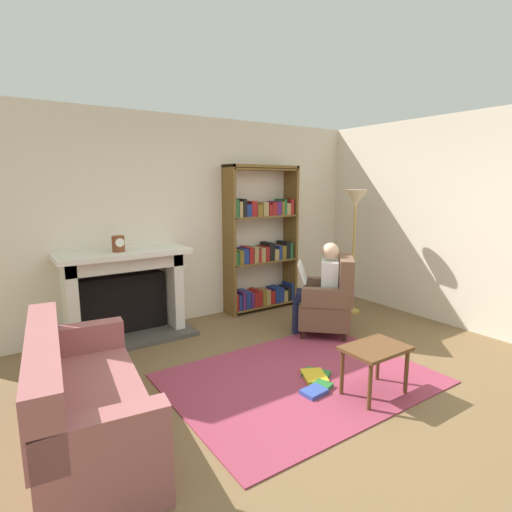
% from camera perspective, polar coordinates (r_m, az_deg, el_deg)
% --- Properties ---
extents(ground, '(14.00, 14.00, 0.00)m').
position_cam_1_polar(ground, '(3.85, 9.30, -18.48)').
color(ground, brown).
extents(back_wall, '(5.60, 0.10, 2.70)m').
position_cam_1_polar(back_wall, '(5.52, -8.77, 5.02)').
color(back_wall, beige).
rests_on(back_wall, ground).
extents(side_wall_right, '(0.10, 5.20, 2.70)m').
position_cam_1_polar(side_wall_right, '(6.23, 19.64, 5.12)').
color(side_wall_right, beige).
rests_on(side_wall_right, ground).
extents(area_rug, '(2.40, 1.80, 0.01)m').
position_cam_1_polar(area_rug, '(4.04, 6.26, -16.83)').
color(area_rug, '#90344A').
rests_on(area_rug, ground).
extents(fireplace, '(1.52, 0.64, 1.07)m').
position_cam_1_polar(fireplace, '(5.06, -18.12, -4.81)').
color(fireplace, '#4C4742').
rests_on(fireplace, ground).
extents(mantel_clock, '(0.14, 0.14, 0.18)m').
position_cam_1_polar(mantel_clock, '(4.83, -18.88, 1.65)').
color(mantel_clock, brown).
rests_on(mantel_clock, fireplace).
extents(bookshelf, '(1.12, 0.32, 2.09)m').
position_cam_1_polar(bookshelf, '(5.87, 0.78, 1.63)').
color(bookshelf, brown).
rests_on(bookshelf, ground).
extents(armchair_reading, '(0.89, 0.89, 0.97)m').
position_cam_1_polar(armchair_reading, '(5.06, 10.45, -6.19)').
color(armchair_reading, '#331E14').
rests_on(armchair_reading, ground).
extents(seated_reader, '(0.58, 0.58, 1.14)m').
position_cam_1_polar(seated_reader, '(5.01, 9.17, -3.99)').
color(seated_reader, silver).
rests_on(seated_reader, ground).
extents(sofa_floral, '(0.91, 1.77, 0.85)m').
position_cam_1_polar(sofa_floral, '(3.24, -23.33, -18.61)').
color(sofa_floral, '#9D595A').
rests_on(sofa_floral, ground).
extents(side_table, '(0.56, 0.39, 0.45)m').
position_cam_1_polar(side_table, '(3.75, 16.50, -13.19)').
color(side_table, brown).
rests_on(side_table, ground).
extents(scattered_books, '(0.50, 0.48, 0.04)m').
position_cam_1_polar(scattered_books, '(3.96, 8.48, -17.07)').
color(scattered_books, '#267233').
rests_on(scattered_books, area_rug).
extents(floor_lamp, '(0.32, 0.32, 1.76)m').
position_cam_1_polar(floor_lamp, '(5.79, 13.86, 6.47)').
color(floor_lamp, '#B7933F').
rests_on(floor_lamp, ground).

